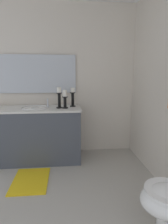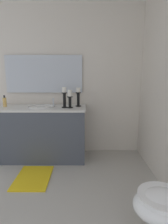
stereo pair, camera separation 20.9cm
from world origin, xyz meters
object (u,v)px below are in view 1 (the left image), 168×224
object	(u,v)px
bath_mat	(31,180)
sink_basin	(35,110)
vanity_cabinet	(37,134)
mirror	(36,74)
candle_holder_tall	(73,97)
candle_holder_short	(65,99)
candle_holder_mid	(59,97)

from	to	relation	value
bath_mat	sink_basin	bearing A→B (deg)	179.91
vanity_cabinet	mirror	distance (m)	0.96
candle_holder_tall	bath_mat	bearing A→B (deg)	-39.41
vanity_cabinet	sink_basin	world-z (taller)	sink_basin
candle_holder_short	candle_holder_mid	world-z (taller)	candle_holder_mid
candle_holder_short	candle_holder_mid	bearing A→B (deg)	-103.64
candle_holder_short	bath_mat	size ratio (longest dim) A/B	0.45
sink_basin	candle_holder_tall	world-z (taller)	candle_holder_tall
sink_basin	mirror	distance (m)	0.61
mirror	candle_holder_tall	distance (m)	0.70
bath_mat	mirror	bearing A→B (deg)	-180.00
candle_holder_tall	bath_mat	world-z (taller)	candle_holder_tall
vanity_cabinet	candle_holder_tall	world-z (taller)	candle_holder_tall
vanity_cabinet	mirror	world-z (taller)	mirror
bath_mat	candle_holder_short	bearing A→B (deg)	140.78
vanity_cabinet	bath_mat	bearing A→B (deg)	0.00
bath_mat	candle_holder_mid	bearing A→B (deg)	147.39
candle_holder_short	mirror	bearing A→B (deg)	-127.93
candle_holder_tall	candle_holder_short	xyz separation A→B (m)	(0.14, -0.12, -0.01)
candle_holder_tall	candle_holder_mid	distance (m)	0.24
bath_mat	vanity_cabinet	bearing A→B (deg)	-180.00
candle_holder_tall	bath_mat	distance (m)	1.33
sink_basin	bath_mat	xyz separation A→B (m)	(0.62, -0.00, -0.79)
candle_holder_short	candle_holder_mid	size ratio (longest dim) A/B	0.87
mirror	candle_holder_mid	distance (m)	0.60
sink_basin	mirror	world-z (taller)	mirror
bath_mat	candle_holder_tall	bearing A→B (deg)	140.59
vanity_cabinet	candle_holder_tall	size ratio (longest dim) A/B	4.71
candle_holder_mid	candle_holder_short	bearing A→B (deg)	76.36
sink_basin	candle_holder_tall	bearing A→B (deg)	97.09
vanity_cabinet	mirror	xyz separation A→B (m)	(-0.28, 0.00, 0.92)
candle_holder_mid	bath_mat	xyz separation A→B (m)	(0.57, -0.37, -0.99)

